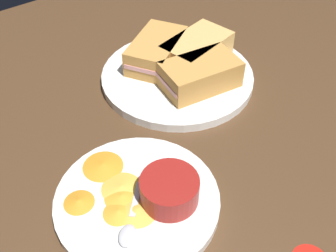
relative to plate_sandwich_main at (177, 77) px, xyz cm
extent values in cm
cube|color=#4C331E|center=(2.39, 9.64, -2.30)|extent=(110.00, 110.00, 3.00)
cylinder|color=white|center=(0.00, 0.00, 0.00)|extent=(27.63, 27.63, 1.60)
cube|color=#C68C42|center=(-0.85, 5.18, 3.20)|extent=(14.00, 9.47, 4.80)
cube|color=#DB938E|center=(-0.85, 5.18, 3.20)|extent=(14.16, 8.91, 0.80)
cube|color=tan|center=(-5.18, -0.85, 3.20)|extent=(14.24, 10.02, 4.80)
cube|color=#DB938E|center=(-5.18, -0.85, 3.20)|extent=(14.38, 9.47, 0.80)
cube|color=#C68C42|center=(0.85, -5.18, 3.20)|extent=(15.06, 13.26, 4.80)
cube|color=#DB938E|center=(0.85, -5.18, 3.20)|extent=(14.96, 12.88, 0.80)
cylinder|color=navy|center=(0.04, -6.22, 2.76)|extent=(7.92, 7.92, 3.91)
cylinder|color=black|center=(0.04, -6.22, 4.31)|extent=(6.49, 6.49, 0.60)
cube|color=silver|center=(1.36, 3.91, 1.05)|extent=(1.51, 5.56, 0.40)
ellipsoid|color=silver|center=(0.65, -1.55, 1.20)|extent=(2.60, 3.46, 0.80)
cylinder|color=white|center=(21.32, 18.37, 0.00)|extent=(22.18, 22.18, 1.60)
cylinder|color=maroon|center=(17.99, 21.15, 2.65)|extent=(7.78, 7.78, 3.69)
cylinder|color=olive|center=(17.99, 21.15, 4.09)|extent=(6.38, 6.38, 0.60)
cube|color=silver|center=(21.73, 18.78, 1.05)|extent=(4.44, 4.47, 0.40)
ellipsoid|color=silver|center=(25.60, 22.69, 1.20)|extent=(3.82, 3.82, 0.80)
cone|color=orange|center=(22.20, 11.03, 1.10)|extent=(6.98, 6.98, 0.60)
cone|color=gold|center=(22.95, 17.25, 1.10)|extent=(6.79, 6.79, 0.60)
cone|color=gold|center=(22.54, 20.24, 1.10)|extent=(7.36, 7.36, 0.60)
cone|color=gold|center=(22.17, 15.94, 1.10)|extent=(7.92, 7.92, 0.60)
cone|color=orange|center=(27.88, 14.50, 1.10)|extent=(5.80, 5.80, 0.60)
cone|color=gold|center=(24.65, 19.01, 1.10)|extent=(5.68, 5.68, 0.60)
camera|label=1|loc=(37.44, 46.41, 44.87)|focal=43.17mm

